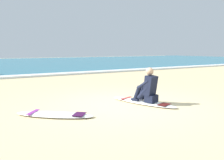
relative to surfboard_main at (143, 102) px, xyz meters
name	(u,v)px	position (x,y,z in m)	size (l,w,h in m)	color
ground_plane	(124,105)	(-0.56, 0.14, -0.04)	(80.00, 80.00, 0.00)	beige
sea	(5,63)	(-0.56, 22.23, 0.01)	(80.00, 28.00, 0.10)	teal
breaking_foam	(40,75)	(-0.56, 8.53, 0.02)	(80.00, 0.90, 0.11)	white
surfboard_main	(143,102)	(0.00, 0.00, 0.00)	(1.10, 2.18, 0.08)	white
surfer_seated	(148,89)	(0.05, -0.15, 0.40)	(0.52, 0.76, 0.95)	black
surfboard_spare_near	(54,114)	(-2.54, 0.04, 0.00)	(1.73, 1.62, 0.08)	white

